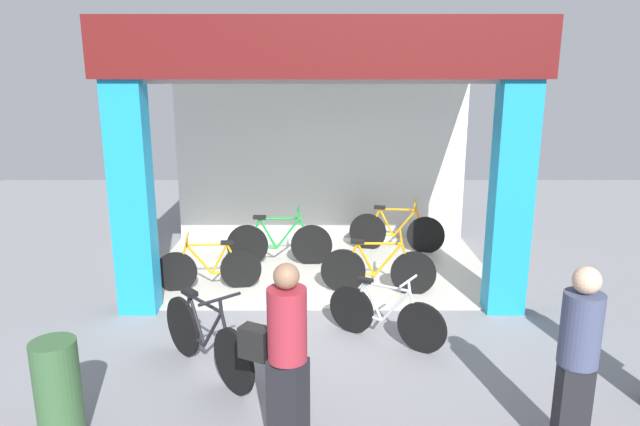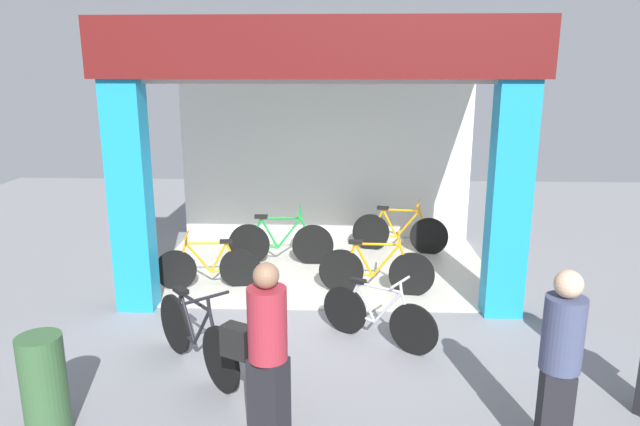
{
  "view_description": "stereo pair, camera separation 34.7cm",
  "coord_description": "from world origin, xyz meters",
  "px_view_note": "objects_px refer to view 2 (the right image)",
  "views": [
    {
      "loc": [
        -0.02,
        -7.24,
        3.2
      ],
      "look_at": [
        0.0,
        0.87,
        1.15
      ],
      "focal_mm": 32.12,
      "sensor_mm": 36.0,
      "label": 1
    },
    {
      "loc": [
        0.33,
        -7.23,
        3.2
      ],
      "look_at": [
        0.0,
        0.87,
        1.15
      ],
      "focal_mm": 32.12,
      "sensor_mm": 36.0,
      "label": 2
    }
  ],
  "objects_px": {
    "bicycle_parked_1": "(196,337)",
    "bicycle_parked_0": "(377,316)",
    "pedestrian_0": "(265,351)",
    "trash_bin": "(44,385)",
    "bicycle_inside_2": "(376,270)",
    "bicycle_inside_1": "(399,232)",
    "bicycle_inside_3": "(208,267)",
    "bicycle_inside_0": "(280,242)",
    "pedestrian_1": "(559,367)"
  },
  "relations": [
    {
      "from": "bicycle_inside_1",
      "to": "pedestrian_0",
      "type": "height_order",
      "value": "pedestrian_0"
    },
    {
      "from": "bicycle_parked_0",
      "to": "bicycle_inside_1",
      "type": "bearing_deg",
      "value": 80.52
    },
    {
      "from": "bicycle_parked_0",
      "to": "pedestrian_0",
      "type": "bearing_deg",
      "value": -119.71
    },
    {
      "from": "bicycle_inside_1",
      "to": "pedestrian_0",
      "type": "distance_m",
      "value": 5.67
    },
    {
      "from": "bicycle_inside_3",
      "to": "bicycle_parked_1",
      "type": "height_order",
      "value": "bicycle_parked_1"
    },
    {
      "from": "bicycle_parked_1",
      "to": "bicycle_inside_1",
      "type": "bearing_deg",
      "value": 58.54
    },
    {
      "from": "pedestrian_0",
      "to": "pedestrian_1",
      "type": "bearing_deg",
      "value": -4.67
    },
    {
      "from": "bicycle_parked_1",
      "to": "pedestrian_1",
      "type": "height_order",
      "value": "pedestrian_1"
    },
    {
      "from": "bicycle_inside_1",
      "to": "bicycle_parked_0",
      "type": "xyz_separation_m",
      "value": [
        -0.59,
        -3.52,
        -0.03
      ]
    },
    {
      "from": "bicycle_inside_0",
      "to": "bicycle_inside_2",
      "type": "bearing_deg",
      "value": -39.58
    },
    {
      "from": "pedestrian_0",
      "to": "pedestrian_1",
      "type": "distance_m",
      "value": 2.41
    },
    {
      "from": "bicycle_parked_0",
      "to": "trash_bin",
      "type": "height_order",
      "value": "trash_bin"
    },
    {
      "from": "pedestrian_0",
      "to": "bicycle_inside_0",
      "type": "bearing_deg",
      "value": 94.67
    },
    {
      "from": "bicycle_parked_0",
      "to": "trash_bin",
      "type": "bearing_deg",
      "value": -148.42
    },
    {
      "from": "pedestrian_1",
      "to": "bicycle_parked_1",
      "type": "bearing_deg",
      "value": 157.58
    },
    {
      "from": "bicycle_inside_3",
      "to": "trash_bin",
      "type": "distance_m",
      "value": 3.59
    },
    {
      "from": "bicycle_parked_0",
      "to": "bicycle_parked_1",
      "type": "xyz_separation_m",
      "value": [
        -2.0,
        -0.71,
        0.05
      ]
    },
    {
      "from": "trash_bin",
      "to": "pedestrian_1",
      "type": "bearing_deg",
      "value": -2.66
    },
    {
      "from": "bicycle_inside_0",
      "to": "bicycle_parked_1",
      "type": "xyz_separation_m",
      "value": [
        -0.54,
        -3.49,
        -0.0
      ]
    },
    {
      "from": "bicycle_parked_1",
      "to": "bicycle_parked_0",
      "type": "bearing_deg",
      "value": 19.55
    },
    {
      "from": "pedestrian_0",
      "to": "pedestrian_1",
      "type": "relative_size",
      "value": 0.98
    },
    {
      "from": "bicycle_inside_2",
      "to": "trash_bin",
      "type": "relative_size",
      "value": 1.77
    },
    {
      "from": "bicycle_inside_0",
      "to": "pedestrian_0",
      "type": "distance_m",
      "value": 4.7
    },
    {
      "from": "bicycle_inside_0",
      "to": "bicycle_parked_0",
      "type": "relative_size",
      "value": 1.34
    },
    {
      "from": "bicycle_inside_2",
      "to": "bicycle_parked_0",
      "type": "bearing_deg",
      "value": -92.33
    },
    {
      "from": "bicycle_inside_0",
      "to": "trash_bin",
      "type": "bearing_deg",
      "value": -108.95
    },
    {
      "from": "bicycle_inside_1",
      "to": "bicycle_inside_3",
      "type": "height_order",
      "value": "bicycle_inside_1"
    },
    {
      "from": "bicycle_parked_0",
      "to": "pedestrian_0",
      "type": "xyz_separation_m",
      "value": [
        -1.08,
        -1.89,
        0.52
      ]
    },
    {
      "from": "pedestrian_1",
      "to": "trash_bin",
      "type": "bearing_deg",
      "value": 177.34
    },
    {
      "from": "bicycle_inside_1",
      "to": "pedestrian_0",
      "type": "bearing_deg",
      "value": -107.11
    },
    {
      "from": "bicycle_parked_0",
      "to": "bicycle_inside_3",
      "type": "bearing_deg",
      "value": 145.61
    },
    {
      "from": "pedestrian_0",
      "to": "trash_bin",
      "type": "distance_m",
      "value": 2.02
    },
    {
      "from": "bicycle_inside_2",
      "to": "bicycle_inside_3",
      "type": "xyz_separation_m",
      "value": [
        -2.48,
        0.13,
        -0.03
      ]
    },
    {
      "from": "bicycle_inside_3",
      "to": "trash_bin",
      "type": "xyz_separation_m",
      "value": [
        -0.64,
        -3.53,
        0.13
      ]
    },
    {
      "from": "trash_bin",
      "to": "bicycle_inside_2",
      "type": "bearing_deg",
      "value": 47.5
    },
    {
      "from": "bicycle_inside_3",
      "to": "bicycle_inside_2",
      "type": "bearing_deg",
      "value": -2.96
    },
    {
      "from": "bicycle_inside_1",
      "to": "bicycle_inside_3",
      "type": "relative_size",
      "value": 1.09
    },
    {
      "from": "bicycle_inside_2",
      "to": "pedestrian_0",
      "type": "distance_m",
      "value": 3.63
    },
    {
      "from": "pedestrian_0",
      "to": "trash_bin",
      "type": "height_order",
      "value": "pedestrian_0"
    },
    {
      "from": "bicycle_parked_0",
      "to": "bicycle_parked_1",
      "type": "distance_m",
      "value": 2.12
    },
    {
      "from": "bicycle_inside_0",
      "to": "bicycle_inside_1",
      "type": "height_order",
      "value": "bicycle_inside_0"
    },
    {
      "from": "bicycle_inside_3",
      "to": "pedestrian_0",
      "type": "distance_m",
      "value": 3.82
    },
    {
      "from": "pedestrian_0",
      "to": "trash_bin",
      "type": "xyz_separation_m",
      "value": [
        -1.98,
        0.01,
        -0.38
      ]
    },
    {
      "from": "bicycle_inside_0",
      "to": "bicycle_parked_0",
      "type": "bearing_deg",
      "value": -62.33
    },
    {
      "from": "bicycle_parked_1",
      "to": "bicycle_inside_3",
      "type": "bearing_deg",
      "value": 99.96
    },
    {
      "from": "trash_bin",
      "to": "bicycle_parked_1",
      "type": "bearing_deg",
      "value": 47.87
    },
    {
      "from": "bicycle_inside_3",
      "to": "bicycle_parked_1",
      "type": "distance_m",
      "value": 2.4
    },
    {
      "from": "bicycle_inside_1",
      "to": "trash_bin",
      "type": "height_order",
      "value": "trash_bin"
    },
    {
      "from": "bicycle_inside_1",
      "to": "bicycle_inside_0",
      "type": "bearing_deg",
      "value": -160.17
    },
    {
      "from": "bicycle_inside_2",
      "to": "trash_bin",
      "type": "distance_m",
      "value": 4.62
    }
  ]
}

